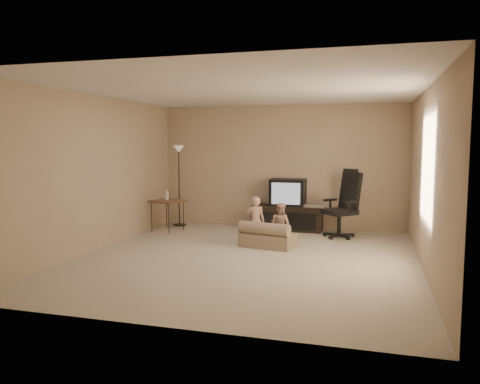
{
  "coord_description": "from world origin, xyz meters",
  "views": [
    {
      "loc": [
        1.78,
        -6.66,
        1.74
      ],
      "look_at": [
        -0.26,
        0.6,
        0.94
      ],
      "focal_mm": 35.0,
      "sensor_mm": 36.0,
      "label": 1
    }
  ],
  "objects_px": {
    "office_chair": "(343,213)",
    "toddler_left": "(256,221)",
    "child_sofa": "(267,237)",
    "side_table": "(167,201)",
    "tv_stand": "(288,209)",
    "toddler_right": "(280,225)",
    "floor_lamp": "(179,167)"
  },
  "relations": [
    {
      "from": "tv_stand",
      "to": "side_table",
      "type": "distance_m",
      "value": 2.4
    },
    {
      "from": "tv_stand",
      "to": "side_table",
      "type": "relative_size",
      "value": 1.73
    },
    {
      "from": "toddler_right",
      "to": "floor_lamp",
      "type": "bearing_deg",
      "value": -8.0
    },
    {
      "from": "side_table",
      "to": "child_sofa",
      "type": "height_order",
      "value": "side_table"
    },
    {
      "from": "tv_stand",
      "to": "office_chair",
      "type": "bearing_deg",
      "value": -22.64
    },
    {
      "from": "toddler_left",
      "to": "side_table",
      "type": "bearing_deg",
      "value": -32.18
    },
    {
      "from": "floor_lamp",
      "to": "toddler_right",
      "type": "xyz_separation_m",
      "value": [
        2.43,
        -1.41,
        -0.86
      ]
    },
    {
      "from": "side_table",
      "to": "toddler_right",
      "type": "height_order",
      "value": "side_table"
    },
    {
      "from": "toddler_left",
      "to": "toddler_right",
      "type": "relative_size",
      "value": 1.13
    },
    {
      "from": "child_sofa",
      "to": "office_chair",
      "type": "bearing_deg",
      "value": 56.92
    },
    {
      "from": "office_chair",
      "to": "toddler_right",
      "type": "relative_size",
      "value": 1.71
    },
    {
      "from": "office_chair",
      "to": "child_sofa",
      "type": "relative_size",
      "value": 1.31
    },
    {
      "from": "tv_stand",
      "to": "child_sofa",
      "type": "distance_m",
      "value": 1.66
    },
    {
      "from": "tv_stand",
      "to": "office_chair",
      "type": "height_order",
      "value": "office_chair"
    },
    {
      "from": "toddler_left",
      "to": "office_chair",
      "type": "bearing_deg",
      "value": -151.65
    },
    {
      "from": "child_sofa",
      "to": "tv_stand",
      "type": "bearing_deg",
      "value": 99.18
    },
    {
      "from": "floor_lamp",
      "to": "toddler_left",
      "type": "height_order",
      "value": "floor_lamp"
    },
    {
      "from": "tv_stand",
      "to": "toddler_right",
      "type": "relative_size",
      "value": 1.93
    },
    {
      "from": "office_chair",
      "to": "toddler_right",
      "type": "distance_m",
      "value": 1.44
    },
    {
      "from": "office_chair",
      "to": "toddler_left",
      "type": "relative_size",
      "value": 1.51
    },
    {
      "from": "child_sofa",
      "to": "toddler_left",
      "type": "xyz_separation_m",
      "value": [
        -0.21,
        0.09,
        0.24
      ]
    },
    {
      "from": "side_table",
      "to": "child_sofa",
      "type": "xyz_separation_m",
      "value": [
        2.21,
        -0.9,
        -0.42
      ]
    },
    {
      "from": "side_table",
      "to": "toddler_left",
      "type": "height_order",
      "value": "toddler_left"
    },
    {
      "from": "side_table",
      "to": "floor_lamp",
      "type": "height_order",
      "value": "floor_lamp"
    },
    {
      "from": "child_sofa",
      "to": "toddler_right",
      "type": "height_order",
      "value": "toddler_right"
    },
    {
      "from": "tv_stand",
      "to": "floor_lamp",
      "type": "relative_size",
      "value": 0.85
    },
    {
      "from": "tv_stand",
      "to": "toddler_left",
      "type": "distance_m",
      "value": 1.58
    },
    {
      "from": "floor_lamp",
      "to": "child_sofa",
      "type": "height_order",
      "value": "floor_lamp"
    },
    {
      "from": "side_table",
      "to": "child_sofa",
      "type": "bearing_deg",
      "value": -22.23
    },
    {
      "from": "child_sofa",
      "to": "toddler_right",
      "type": "distance_m",
      "value": 0.31
    },
    {
      "from": "office_chair",
      "to": "toddler_left",
      "type": "bearing_deg",
      "value": -93.98
    },
    {
      "from": "office_chair",
      "to": "tv_stand",
      "type": "bearing_deg",
      "value": -154.98
    }
  ]
}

